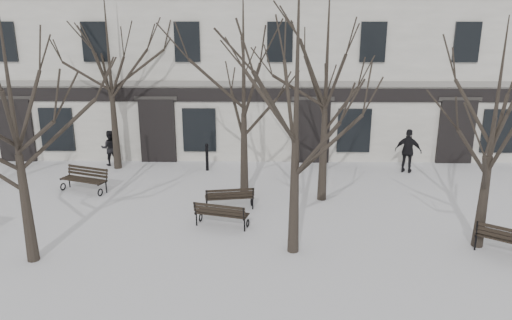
{
  "coord_description": "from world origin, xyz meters",
  "views": [
    {
      "loc": [
        1.3,
        -14.05,
        6.75
      ],
      "look_at": [
        1.05,
        3.0,
        1.58
      ],
      "focal_mm": 35.0,
      "sensor_mm": 36.0,
      "label": 1
    }
  ],
  "objects_px": {
    "tree_1": "(11,97)",
    "tree_3": "(496,109)",
    "bench_2": "(512,240)",
    "bench_4": "(230,197)",
    "bench_1": "(221,213)",
    "tree_2": "(297,79)",
    "bench_3": "(85,179)"
  },
  "relations": [
    {
      "from": "tree_1",
      "to": "bench_3",
      "type": "relative_size",
      "value": 3.79
    },
    {
      "from": "tree_3",
      "to": "bench_2",
      "type": "xyz_separation_m",
      "value": [
        0.64,
        -0.7,
        -3.61
      ]
    },
    {
      "from": "tree_3",
      "to": "bench_1",
      "type": "distance_m",
      "value": 8.63
    },
    {
      "from": "tree_2",
      "to": "tree_3",
      "type": "bearing_deg",
      "value": 4.35
    },
    {
      "from": "tree_3",
      "to": "bench_3",
      "type": "xyz_separation_m",
      "value": [
        -13.25,
        4.48,
        -3.63
      ]
    },
    {
      "from": "tree_2",
      "to": "bench_2",
      "type": "distance_m",
      "value": 7.6
    },
    {
      "from": "bench_3",
      "to": "bench_4",
      "type": "relative_size",
      "value": 1.11
    },
    {
      "from": "tree_1",
      "to": "tree_2",
      "type": "bearing_deg",
      "value": 5.14
    },
    {
      "from": "bench_2",
      "to": "bench_4",
      "type": "bearing_deg",
      "value": 12.04
    },
    {
      "from": "tree_3",
      "to": "bench_1",
      "type": "bearing_deg",
      "value": 171.06
    },
    {
      "from": "tree_3",
      "to": "bench_2",
      "type": "distance_m",
      "value": 3.73
    },
    {
      "from": "bench_1",
      "to": "bench_3",
      "type": "distance_m",
      "value": 6.42
    },
    {
      "from": "tree_1",
      "to": "bench_4",
      "type": "distance_m",
      "value": 7.69
    },
    {
      "from": "tree_3",
      "to": "bench_3",
      "type": "bearing_deg",
      "value": 161.31
    },
    {
      "from": "bench_1",
      "to": "bench_3",
      "type": "relative_size",
      "value": 0.93
    },
    {
      "from": "bench_2",
      "to": "bench_1",
      "type": "bearing_deg",
      "value": 21.74
    },
    {
      "from": "tree_1",
      "to": "bench_1",
      "type": "distance_m",
      "value": 6.95
    },
    {
      "from": "tree_1",
      "to": "bench_4",
      "type": "xyz_separation_m",
      "value": [
        5.27,
        3.78,
        -4.14
      ]
    },
    {
      "from": "tree_1",
      "to": "tree_3",
      "type": "relative_size",
      "value": 1.11
    },
    {
      "from": "bench_2",
      "to": "tree_3",
      "type": "bearing_deg",
      "value": -12.89
    },
    {
      "from": "bench_3",
      "to": "bench_4",
      "type": "distance_m",
      "value": 5.97
    },
    {
      "from": "bench_1",
      "to": "bench_4",
      "type": "distance_m",
      "value": 1.5
    },
    {
      "from": "tree_2",
      "to": "bench_3",
      "type": "height_order",
      "value": "tree_2"
    },
    {
      "from": "bench_3",
      "to": "tree_3",
      "type": "bearing_deg",
      "value": 1.46
    },
    {
      "from": "tree_2",
      "to": "bench_1",
      "type": "bearing_deg",
      "value": 143.64
    },
    {
      "from": "tree_3",
      "to": "bench_4",
      "type": "relative_size",
      "value": 3.76
    },
    {
      "from": "bench_1",
      "to": "tree_1",
      "type": "bearing_deg",
      "value": 39.62
    },
    {
      "from": "tree_1",
      "to": "bench_4",
      "type": "bearing_deg",
      "value": 35.69
    },
    {
      "from": "tree_1",
      "to": "tree_3",
      "type": "height_order",
      "value": "tree_1"
    },
    {
      "from": "tree_3",
      "to": "bench_2",
      "type": "relative_size",
      "value": 3.41
    },
    {
      "from": "tree_1",
      "to": "bench_4",
      "type": "height_order",
      "value": "tree_1"
    },
    {
      "from": "tree_3",
      "to": "bench_2",
      "type": "bearing_deg",
      "value": -47.52
    }
  ]
}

